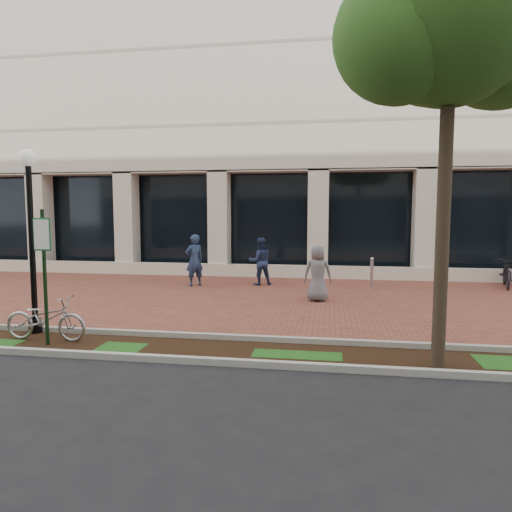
# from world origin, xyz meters

# --- Properties ---
(ground) EXTENTS (120.00, 120.00, 0.00)m
(ground) POSITION_xyz_m (0.00, 0.00, 0.00)
(ground) COLOR black
(ground) RESTS_ON ground
(brick_plaza) EXTENTS (40.00, 9.00, 0.01)m
(brick_plaza) POSITION_xyz_m (0.00, 0.00, 0.01)
(brick_plaza) COLOR brown
(brick_plaza) RESTS_ON ground
(planting_strip) EXTENTS (40.00, 1.50, 0.01)m
(planting_strip) POSITION_xyz_m (0.00, -5.25, 0.01)
(planting_strip) COLOR black
(planting_strip) RESTS_ON ground
(curb_plaza_side) EXTENTS (40.00, 0.12, 0.12)m
(curb_plaza_side) POSITION_xyz_m (0.00, -4.50, 0.06)
(curb_plaza_side) COLOR #A2A39A
(curb_plaza_side) RESTS_ON ground
(curb_street_side) EXTENTS (40.00, 0.12, 0.12)m
(curb_street_side) POSITION_xyz_m (0.00, -6.00, 0.06)
(curb_street_side) COLOR #A2A39A
(curb_street_side) RESTS_ON ground
(near_office_building) EXTENTS (40.00, 12.12, 16.00)m
(near_office_building) POSITION_xyz_m (0.00, 10.47, 10.05)
(near_office_building) COLOR beige
(near_office_building) RESTS_ON ground
(parking_sign) EXTENTS (0.34, 0.07, 2.63)m
(parking_sign) POSITION_xyz_m (-2.92, -5.42, 1.65)
(parking_sign) COLOR #123316
(parking_sign) RESTS_ON ground
(lamppost) EXTENTS (0.36, 0.36, 3.86)m
(lamppost) POSITION_xyz_m (-3.74, -4.60, 2.19)
(lamppost) COLOR black
(lamppost) RESTS_ON ground
(street_tree) EXTENTS (3.81, 3.17, 7.40)m
(street_tree) POSITION_xyz_m (4.30, -5.47, 5.61)
(street_tree) COLOR #403525
(street_tree) RESTS_ON ground
(locked_bicycle) EXTENTS (1.71, 0.60, 0.90)m
(locked_bicycle) POSITION_xyz_m (-3.16, -5.10, 0.45)
(locked_bicycle) COLOR #B0B0B4
(locked_bicycle) RESTS_ON ground
(pedestrian_left) EXTENTS (0.78, 0.77, 1.81)m
(pedestrian_left) POSITION_xyz_m (-2.18, 1.93, 0.90)
(pedestrian_left) COLOR navy
(pedestrian_left) RESTS_ON ground
(pedestrian_mid) EXTENTS (0.99, 0.88, 1.68)m
(pedestrian_mid) POSITION_xyz_m (0.04, 2.54, 0.84)
(pedestrian_mid) COLOR #1C2748
(pedestrian_mid) RESTS_ON ground
(pedestrian_right) EXTENTS (0.82, 0.55, 1.65)m
(pedestrian_right) POSITION_xyz_m (2.12, -0.14, 0.82)
(pedestrian_right) COLOR slate
(pedestrian_right) RESTS_ON ground
(bollard) EXTENTS (0.12, 0.12, 1.04)m
(bollard) POSITION_xyz_m (3.89, 2.62, 0.53)
(bollard) COLOR #AFAFB4
(bollard) RESTS_ON ground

